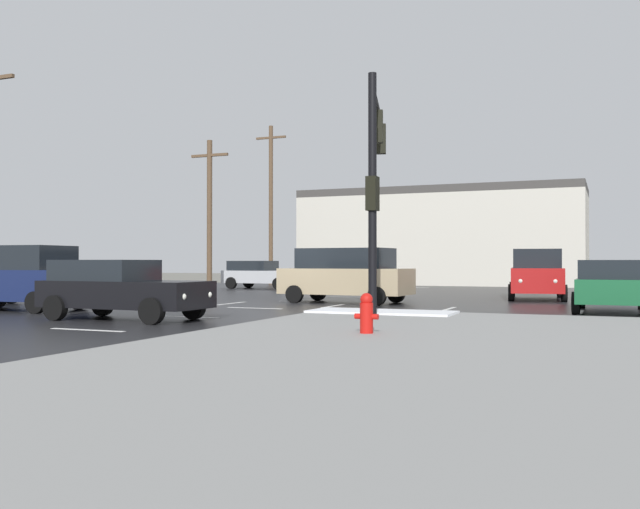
{
  "coord_description": "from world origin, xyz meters",
  "views": [
    {
      "loc": [
        10.81,
        -22.52,
        1.55
      ],
      "look_at": [
        -1.7,
        7.75,
        1.89
      ],
      "focal_mm": 39.39,
      "sensor_mm": 36.0,
      "label": 1
    }
  ],
  "objects_px": {
    "fire_hydrant": "(367,313)",
    "sedan_silver": "(260,274)",
    "suv_red": "(536,273)",
    "sedan_green": "(610,285)",
    "sedan_black": "(120,288)",
    "utility_pole_distant": "(271,202)",
    "suv_navy": "(16,276)",
    "utility_pole_far": "(210,212)",
    "suv_tan": "(346,274)",
    "traffic_signal_mast": "(375,162)"
  },
  "relations": [
    {
      "from": "fire_hydrant",
      "to": "suv_tan",
      "type": "height_order",
      "value": "suv_tan"
    },
    {
      "from": "utility_pole_distant",
      "to": "suv_tan",
      "type": "bearing_deg",
      "value": -56.21
    },
    {
      "from": "fire_hydrant",
      "to": "suv_red",
      "type": "height_order",
      "value": "suv_red"
    },
    {
      "from": "sedan_silver",
      "to": "suv_red",
      "type": "height_order",
      "value": "suv_red"
    },
    {
      "from": "fire_hydrant",
      "to": "suv_navy",
      "type": "distance_m",
      "value": 13.39
    },
    {
      "from": "suv_tan",
      "to": "suv_red",
      "type": "relative_size",
      "value": 0.99
    },
    {
      "from": "sedan_silver",
      "to": "sedan_green",
      "type": "relative_size",
      "value": 1.02
    },
    {
      "from": "suv_red",
      "to": "sedan_green",
      "type": "distance_m",
      "value": 7.32
    },
    {
      "from": "fire_hydrant",
      "to": "suv_tan",
      "type": "relative_size",
      "value": 0.16
    },
    {
      "from": "traffic_signal_mast",
      "to": "suv_navy",
      "type": "relative_size",
      "value": 1.29
    },
    {
      "from": "sedan_silver",
      "to": "suv_navy",
      "type": "bearing_deg",
      "value": -82.73
    },
    {
      "from": "suv_red",
      "to": "sedan_black",
      "type": "bearing_deg",
      "value": -38.64
    },
    {
      "from": "suv_tan",
      "to": "sedan_black",
      "type": "height_order",
      "value": "suv_tan"
    },
    {
      "from": "suv_navy",
      "to": "utility_pole_distant",
      "type": "relative_size",
      "value": 0.46
    },
    {
      "from": "traffic_signal_mast",
      "to": "suv_red",
      "type": "relative_size",
      "value": 1.28
    },
    {
      "from": "sedan_silver",
      "to": "traffic_signal_mast",
      "type": "bearing_deg",
      "value": -49.5
    },
    {
      "from": "fire_hydrant",
      "to": "suv_tan",
      "type": "bearing_deg",
      "value": 112.3
    },
    {
      "from": "suv_red",
      "to": "sedan_black",
      "type": "xyz_separation_m",
      "value": [
        -9.23,
        -14.61,
        -0.24
      ]
    },
    {
      "from": "fire_hydrant",
      "to": "utility_pole_distant",
      "type": "bearing_deg",
      "value": 119.66
    },
    {
      "from": "traffic_signal_mast",
      "to": "suv_tan",
      "type": "xyz_separation_m",
      "value": [
        -3.01,
        5.73,
        -3.25
      ]
    },
    {
      "from": "suv_navy",
      "to": "fire_hydrant",
      "type": "bearing_deg",
      "value": 160.67
    },
    {
      "from": "fire_hydrant",
      "to": "suv_red",
      "type": "distance_m",
      "value": 16.68
    },
    {
      "from": "traffic_signal_mast",
      "to": "sedan_green",
      "type": "height_order",
      "value": "traffic_signal_mast"
    },
    {
      "from": "traffic_signal_mast",
      "to": "sedan_silver",
      "type": "height_order",
      "value": "traffic_signal_mast"
    },
    {
      "from": "traffic_signal_mast",
      "to": "sedan_black",
      "type": "xyz_separation_m",
      "value": [
        -5.91,
        -3.61,
        -3.49
      ]
    },
    {
      "from": "utility_pole_distant",
      "to": "sedan_green",
      "type": "bearing_deg",
      "value": -42.73
    },
    {
      "from": "suv_tan",
      "to": "utility_pole_distant",
      "type": "xyz_separation_m",
      "value": [
        -12.1,
        18.08,
        4.51
      ]
    },
    {
      "from": "sedan_silver",
      "to": "suv_navy",
      "type": "relative_size",
      "value": 0.94
    },
    {
      "from": "sedan_silver",
      "to": "utility_pole_far",
      "type": "height_order",
      "value": "utility_pole_far"
    },
    {
      "from": "suv_tan",
      "to": "sedan_silver",
      "type": "relative_size",
      "value": 1.06
    },
    {
      "from": "traffic_signal_mast",
      "to": "sedan_green",
      "type": "bearing_deg",
      "value": -69.87
    },
    {
      "from": "suv_tan",
      "to": "suv_navy",
      "type": "distance_m",
      "value": 11.27
    },
    {
      "from": "suv_tan",
      "to": "utility_pole_far",
      "type": "relative_size",
      "value": 0.62
    },
    {
      "from": "suv_tan",
      "to": "utility_pole_distant",
      "type": "relative_size",
      "value": 0.46
    },
    {
      "from": "fire_hydrant",
      "to": "sedan_silver",
      "type": "relative_size",
      "value": 0.17
    },
    {
      "from": "sedan_green",
      "to": "utility_pole_distant",
      "type": "distance_m",
      "value": 29.24
    },
    {
      "from": "traffic_signal_mast",
      "to": "sedan_green",
      "type": "xyz_separation_m",
      "value": [
        6.08,
        4.23,
        -3.49
      ]
    },
    {
      "from": "fire_hydrant",
      "to": "suv_red",
      "type": "bearing_deg",
      "value": 84.18
    },
    {
      "from": "sedan_silver",
      "to": "utility_pole_distant",
      "type": "relative_size",
      "value": 0.43
    },
    {
      "from": "suv_red",
      "to": "utility_pole_far",
      "type": "relative_size",
      "value": 0.62
    },
    {
      "from": "sedan_black",
      "to": "utility_pole_distant",
      "type": "bearing_deg",
      "value": 109.61
    },
    {
      "from": "sedan_green",
      "to": "suv_navy",
      "type": "distance_m",
      "value": 18.4
    },
    {
      "from": "suv_red",
      "to": "utility_pole_distant",
      "type": "xyz_separation_m",
      "value": [
        -18.43,
        12.81,
        4.51
      ]
    },
    {
      "from": "sedan_black",
      "to": "suv_tan",
      "type": "bearing_deg",
      "value": 73.8
    },
    {
      "from": "suv_tan",
      "to": "suv_navy",
      "type": "xyz_separation_m",
      "value": [
        -8.24,
        -7.69,
        0.0
      ]
    },
    {
      "from": "sedan_black",
      "to": "utility_pole_far",
      "type": "relative_size",
      "value": 0.57
    },
    {
      "from": "traffic_signal_mast",
      "to": "fire_hydrant",
      "type": "bearing_deg",
      "value": -178.46
    },
    {
      "from": "sedan_silver",
      "to": "suv_navy",
      "type": "distance_m",
      "value": 18.67
    },
    {
      "from": "traffic_signal_mast",
      "to": "utility_pole_far",
      "type": "bearing_deg",
      "value": 30.62
    },
    {
      "from": "utility_pole_far",
      "to": "sedan_black",
      "type": "bearing_deg",
      "value": -65.8
    }
  ]
}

